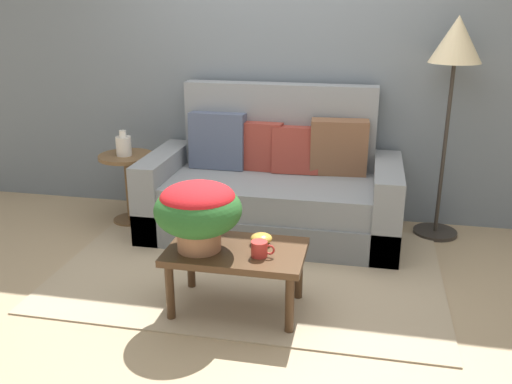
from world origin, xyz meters
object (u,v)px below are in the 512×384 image
at_px(floor_lamp, 455,56).
at_px(coffee_mug, 260,249).
at_px(potted_plant, 198,209).
at_px(coffee_table, 236,257).
at_px(table_vase, 124,145).
at_px(couch, 273,189).
at_px(snack_bowl, 261,239).
at_px(side_table, 128,176).

bearing_deg(floor_lamp, coffee_mug, -127.17).
bearing_deg(potted_plant, floor_lamp, 44.46).
xyz_separation_m(coffee_table, table_vase, (-1.23, 1.18, 0.33)).
distance_m(couch, snack_bowl, 1.17).
bearing_deg(table_vase, potted_plant, -50.48).
distance_m(potted_plant, coffee_mug, 0.42).
xyz_separation_m(coffee_table, side_table, (-1.22, 1.20, 0.06)).
relative_size(couch, side_table, 3.38).
xyz_separation_m(side_table, snack_bowl, (1.35, -1.11, 0.03)).
height_order(snack_bowl, table_vase, table_vase).
bearing_deg(snack_bowl, coffee_mug, -81.93).
height_order(coffee_mug, table_vase, table_vase).
height_order(floor_lamp, snack_bowl, floor_lamp).
xyz_separation_m(couch, floor_lamp, (1.31, 0.19, 1.05)).
bearing_deg(table_vase, coffee_table, -43.98).
height_order(couch, floor_lamp, floor_lamp).
bearing_deg(coffee_table, potted_plant, -167.82).
height_order(couch, potted_plant, couch).
relative_size(side_table, potted_plant, 1.15).
relative_size(couch, potted_plant, 3.89).
bearing_deg(floor_lamp, side_table, -174.57).
relative_size(floor_lamp, potted_plant, 3.31).
relative_size(side_table, snack_bowl, 4.47).
relative_size(side_table, table_vase, 2.82).
xyz_separation_m(potted_plant, coffee_mug, (0.37, -0.02, -0.21)).
distance_m(floor_lamp, coffee_mug, 2.13).
bearing_deg(coffee_table, snack_bowl, 35.26).
bearing_deg(side_table, snack_bowl, -39.32).
bearing_deg(couch, floor_lamp, 8.35).
bearing_deg(snack_bowl, coffee_table, -144.74).
bearing_deg(snack_bowl, table_vase, 141.32).
relative_size(coffee_table, coffee_mug, 5.91).
distance_m(couch, coffee_mug, 1.33).
distance_m(couch, floor_lamp, 1.69).
distance_m(coffee_table, floor_lamp, 2.22).
xyz_separation_m(floor_lamp, table_vase, (-2.53, -0.26, -0.74)).
distance_m(coffee_table, table_vase, 1.74).
distance_m(side_table, table_vase, 0.27).
xyz_separation_m(floor_lamp, snack_bowl, (-1.17, -1.35, -0.97)).
bearing_deg(floor_lamp, coffee_table, -132.12).
distance_m(side_table, floor_lamp, 2.73).
xyz_separation_m(floor_lamp, coffee_mug, (-1.15, -1.51, -0.96)).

